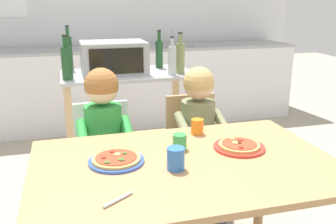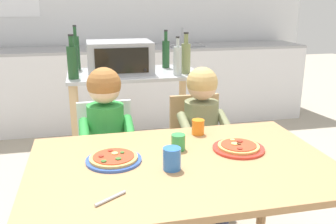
% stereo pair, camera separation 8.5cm
% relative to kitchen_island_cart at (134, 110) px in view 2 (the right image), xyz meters
% --- Properties ---
extents(ground_plane, '(12.63, 12.63, 0.00)m').
position_rel_kitchen_island_cart_xyz_m(ground_plane, '(0.05, -0.05, -0.60)').
color(ground_plane, '#A89E8C').
extents(back_wall_tiled, '(4.89, 0.14, 2.70)m').
position_rel_kitchen_island_cart_xyz_m(back_wall_tiled, '(0.04, 1.90, 0.75)').
color(back_wall_tiled, silver).
rests_on(back_wall_tiled, ground).
extents(kitchen_counter, '(4.40, 0.60, 1.11)m').
position_rel_kitchen_island_cart_xyz_m(kitchen_counter, '(0.05, 1.49, -0.14)').
color(kitchen_counter, silver).
rests_on(kitchen_counter, ground).
extents(kitchen_island_cart, '(1.00, 0.56, 0.90)m').
position_rel_kitchen_island_cart_xyz_m(kitchen_island_cart, '(0.00, 0.00, 0.00)').
color(kitchen_island_cart, '#B7BABF').
rests_on(kitchen_island_cart, ground).
extents(toaster_oven, '(0.48, 0.37, 0.24)m').
position_rel_kitchen_island_cart_xyz_m(toaster_oven, '(-0.10, -0.00, 0.42)').
color(toaster_oven, '#999BA0').
rests_on(toaster_oven, kitchen_island_cart).
extents(bottle_slim_sauce, '(0.07, 0.07, 0.31)m').
position_rel_kitchen_island_cart_xyz_m(bottle_slim_sauce, '(-0.44, -0.15, 0.43)').
color(bottle_slim_sauce, '#1E4723').
rests_on(bottle_slim_sauce, kitchen_island_cart).
extents(bottle_squat_spirits, '(0.06, 0.06, 0.28)m').
position_rel_kitchen_island_cart_xyz_m(bottle_squat_spirits, '(0.30, -0.19, 0.42)').
color(bottle_squat_spirits, '#ADB7B2').
rests_on(bottle_squat_spirits, kitchen_island_cart).
extents(bottle_dark_olive_oil, '(0.07, 0.07, 0.31)m').
position_rel_kitchen_island_cart_xyz_m(bottle_dark_olive_oil, '(0.38, -0.13, 0.43)').
color(bottle_dark_olive_oil, olive).
rests_on(bottle_dark_olive_oil, kitchen_island_cart).
extents(bottle_brown_beer, '(0.06, 0.06, 0.30)m').
position_rel_kitchen_island_cart_xyz_m(bottle_brown_beer, '(0.29, 0.14, 0.42)').
color(bottle_brown_beer, '#1E4723').
rests_on(bottle_brown_beer, kitchen_island_cart).
extents(bottle_tall_green_wine, '(0.06, 0.06, 0.35)m').
position_rel_kitchen_island_cart_xyz_m(bottle_tall_green_wine, '(-0.42, 0.21, 0.45)').
color(bottle_tall_green_wine, '#1E4723').
rests_on(bottle_tall_green_wine, kitchen_island_cart).
extents(dining_table, '(1.39, 0.91, 0.73)m').
position_rel_kitchen_island_cart_xyz_m(dining_table, '(0.05, -1.32, 0.04)').
color(dining_table, '#AD7F51').
rests_on(dining_table, ground).
extents(dining_chair_left, '(0.36, 0.36, 0.81)m').
position_rel_kitchen_island_cart_xyz_m(dining_chair_left, '(-0.26, -0.60, -0.12)').
color(dining_chair_left, silver).
rests_on(dining_chair_left, ground).
extents(dining_chair_right, '(0.36, 0.36, 0.81)m').
position_rel_kitchen_island_cart_xyz_m(dining_chair_right, '(0.35, -0.57, -0.12)').
color(dining_chair_right, tan).
rests_on(dining_chair_right, ground).
extents(child_in_green_shirt, '(0.32, 0.42, 1.05)m').
position_rel_kitchen_island_cart_xyz_m(child_in_green_shirt, '(-0.26, -0.72, 0.09)').
color(child_in_green_shirt, '#424C6B').
rests_on(child_in_green_shirt, ground).
extents(child_in_olive_shirt, '(0.32, 0.42, 1.02)m').
position_rel_kitchen_island_cart_xyz_m(child_in_olive_shirt, '(0.35, -0.69, 0.07)').
color(child_in_olive_shirt, '#424C6B').
rests_on(child_in_olive_shirt, ground).
extents(pizza_plate_blue_rimmed, '(0.26, 0.26, 0.03)m').
position_rel_kitchen_island_cart_xyz_m(pizza_plate_blue_rimmed, '(-0.26, -1.24, 0.14)').
color(pizza_plate_blue_rimmed, '#3356B7').
rests_on(pizza_plate_blue_rimmed, dining_table).
extents(pizza_plate_red_rimmed, '(0.25, 0.25, 0.03)m').
position_rel_kitchen_island_cart_xyz_m(pizza_plate_red_rimmed, '(0.35, -1.24, 0.14)').
color(pizza_plate_red_rimmed, red).
rests_on(pizza_plate_red_rimmed, dining_table).
extents(drinking_cup_green, '(0.07, 0.07, 0.08)m').
position_rel_kitchen_island_cart_xyz_m(drinking_cup_green, '(0.06, -1.17, 0.17)').
color(drinking_cup_green, green).
rests_on(drinking_cup_green, dining_table).
extents(drinking_cup_orange, '(0.07, 0.07, 0.08)m').
position_rel_kitchen_island_cart_xyz_m(drinking_cup_orange, '(0.22, -0.98, 0.17)').
color(drinking_cup_orange, orange).
rests_on(drinking_cup_orange, dining_table).
extents(drinking_cup_blue, '(0.08, 0.08, 0.10)m').
position_rel_kitchen_island_cart_xyz_m(drinking_cup_blue, '(-0.02, -1.38, 0.18)').
color(drinking_cup_blue, blue).
rests_on(drinking_cup_blue, dining_table).
extents(serving_spoon, '(0.12, 0.09, 0.01)m').
position_rel_kitchen_island_cart_xyz_m(serving_spoon, '(-0.30, -1.58, 0.14)').
color(serving_spoon, '#B7BABF').
rests_on(serving_spoon, dining_table).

